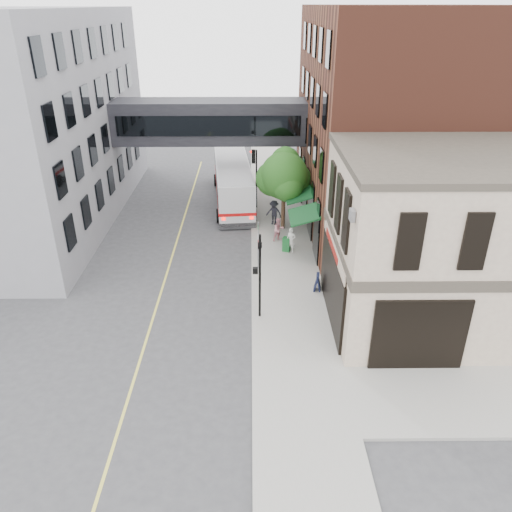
{
  "coord_description": "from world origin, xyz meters",
  "views": [
    {
      "loc": [
        -0.0,
        -19.05,
        14.21
      ],
      "look_at": [
        0.22,
        2.57,
        3.25
      ],
      "focal_mm": 35.0,
      "sensor_mm": 36.0,
      "label": 1
    }
  ],
  "objects_px": {
    "pedestrian_c": "(274,213)",
    "pedestrian_b": "(279,230)",
    "pedestrian_a": "(291,240)",
    "bus": "(233,180)",
    "newspaper_box": "(286,244)",
    "sandwich_board": "(317,282)"
  },
  "relations": [
    {
      "from": "pedestrian_a",
      "to": "newspaper_box",
      "type": "relative_size",
      "value": 1.75
    },
    {
      "from": "bus",
      "to": "pedestrian_c",
      "type": "distance_m",
      "value": 6.02
    },
    {
      "from": "pedestrian_b",
      "to": "pedestrian_c",
      "type": "relative_size",
      "value": 0.88
    },
    {
      "from": "pedestrian_c",
      "to": "pedestrian_b",
      "type": "bearing_deg",
      "value": -61.75
    },
    {
      "from": "pedestrian_a",
      "to": "newspaper_box",
      "type": "height_order",
      "value": "pedestrian_a"
    },
    {
      "from": "bus",
      "to": "pedestrian_a",
      "type": "height_order",
      "value": "bus"
    },
    {
      "from": "pedestrian_a",
      "to": "sandwich_board",
      "type": "height_order",
      "value": "pedestrian_a"
    },
    {
      "from": "pedestrian_c",
      "to": "newspaper_box",
      "type": "height_order",
      "value": "pedestrian_c"
    },
    {
      "from": "newspaper_box",
      "to": "pedestrian_b",
      "type": "bearing_deg",
      "value": 124.03
    },
    {
      "from": "pedestrian_a",
      "to": "pedestrian_b",
      "type": "distance_m",
      "value": 1.81
    },
    {
      "from": "pedestrian_c",
      "to": "newspaper_box",
      "type": "distance_m",
      "value": 4.36
    },
    {
      "from": "bus",
      "to": "pedestrian_a",
      "type": "bearing_deg",
      "value": -67.62
    },
    {
      "from": "newspaper_box",
      "to": "pedestrian_a",
      "type": "bearing_deg",
      "value": -7.8
    },
    {
      "from": "pedestrian_b",
      "to": "pedestrian_c",
      "type": "bearing_deg",
      "value": 65.94
    },
    {
      "from": "newspaper_box",
      "to": "sandwich_board",
      "type": "bearing_deg",
      "value": -55.42
    },
    {
      "from": "sandwich_board",
      "to": "pedestrian_a",
      "type": "bearing_deg",
      "value": 112.64
    },
    {
      "from": "pedestrian_c",
      "to": "bus",
      "type": "bearing_deg",
      "value": 144.76
    },
    {
      "from": "pedestrian_a",
      "to": "pedestrian_c",
      "type": "bearing_deg",
      "value": 121.63
    },
    {
      "from": "bus",
      "to": "pedestrian_a",
      "type": "relative_size",
      "value": 7.46
    },
    {
      "from": "sandwich_board",
      "to": "bus",
      "type": "bearing_deg",
      "value": 118.81
    },
    {
      "from": "pedestrian_b",
      "to": "sandwich_board",
      "type": "relative_size",
      "value": 1.62
    },
    {
      "from": "newspaper_box",
      "to": "bus",
      "type": "bearing_deg",
      "value": 130.0
    }
  ]
}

